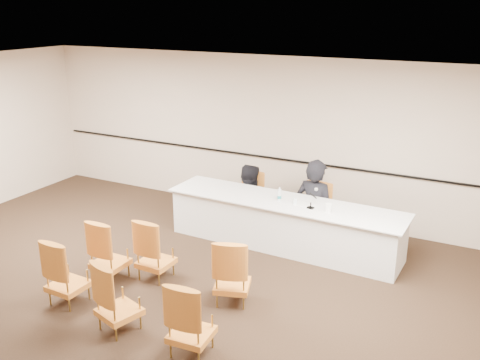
% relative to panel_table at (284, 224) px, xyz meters
% --- Properties ---
extents(floor, '(10.00, 10.00, 0.00)m').
position_rel_panel_table_xyz_m(floor, '(-0.91, -2.64, -0.40)').
color(floor, black).
rests_on(floor, ground).
extents(ceiling, '(10.00, 10.00, 0.00)m').
position_rel_panel_table_xyz_m(ceiling, '(-0.91, -2.64, 2.60)').
color(ceiling, white).
rests_on(ceiling, ground).
extents(wall_back, '(10.00, 0.04, 3.00)m').
position_rel_panel_table_xyz_m(wall_back, '(-0.91, 1.36, 1.10)').
color(wall_back, beige).
rests_on(wall_back, ground).
extents(wall_rail, '(9.80, 0.04, 0.03)m').
position_rel_panel_table_xyz_m(wall_rail, '(-0.91, 1.32, 0.70)').
color(wall_rail, black).
rests_on(wall_rail, wall_back).
extents(panel_table, '(4.03, 1.02, 0.80)m').
position_rel_panel_table_xyz_m(panel_table, '(0.00, 0.00, 0.00)').
color(panel_table, white).
rests_on(panel_table, ground).
extents(panelist_main, '(0.79, 0.58, 1.98)m').
position_rel_panel_table_xyz_m(panelist_main, '(0.33, 0.58, 0.02)').
color(panelist_main, black).
rests_on(panelist_main, ground).
extents(panelist_main_chair, '(0.51, 0.51, 0.95)m').
position_rel_panel_table_xyz_m(panelist_main_chair, '(0.33, 0.58, 0.07)').
color(panelist_main_chair, orange).
rests_on(panelist_main_chair, ground).
extents(panelist_second, '(0.95, 0.83, 1.67)m').
position_rel_panel_table_xyz_m(panelist_second, '(-0.97, 0.61, -0.10)').
color(panelist_second, black).
rests_on(panelist_second, ground).
extents(panelist_second_chair, '(0.51, 0.51, 0.95)m').
position_rel_panel_table_xyz_m(panelist_second_chair, '(-0.97, 0.61, 0.07)').
color(panelist_second_chair, orange).
rests_on(panelist_second_chair, ground).
extents(papers, '(0.30, 0.22, 0.00)m').
position_rel_panel_table_xyz_m(papers, '(0.36, -0.00, 0.40)').
color(papers, white).
rests_on(papers, panel_table).
extents(microphone, '(0.14, 0.23, 0.31)m').
position_rel_panel_table_xyz_m(microphone, '(0.50, -0.11, 0.56)').
color(microphone, black).
rests_on(microphone, panel_table).
extents(water_bottle, '(0.07, 0.07, 0.23)m').
position_rel_panel_table_xyz_m(water_bottle, '(-0.08, -0.02, 0.52)').
color(water_bottle, '#177780').
rests_on(water_bottle, panel_table).
extents(drinking_glass, '(0.08, 0.08, 0.10)m').
position_rel_panel_table_xyz_m(drinking_glass, '(0.21, -0.05, 0.45)').
color(drinking_glass, white).
rests_on(drinking_glass, panel_table).
extents(coffee_cup, '(0.12, 0.12, 0.14)m').
position_rel_panel_table_xyz_m(coffee_cup, '(0.80, -0.14, 0.47)').
color(coffee_cup, white).
rests_on(coffee_cup, panel_table).
extents(aud_chair_front_left, '(0.51, 0.51, 0.95)m').
position_rel_panel_table_xyz_m(aud_chair_front_left, '(-1.82, -2.21, 0.07)').
color(aud_chair_front_left, orange).
rests_on(aud_chair_front_left, ground).
extents(aud_chair_front_mid, '(0.51, 0.51, 0.95)m').
position_rel_panel_table_xyz_m(aud_chair_front_mid, '(-1.24, -1.88, 0.07)').
color(aud_chair_front_mid, orange).
rests_on(aud_chair_front_mid, ground).
extents(aud_chair_front_right, '(0.64, 0.64, 0.95)m').
position_rel_panel_table_xyz_m(aud_chair_front_right, '(0.08, -1.95, 0.07)').
color(aud_chair_front_right, orange).
rests_on(aud_chair_front_right, ground).
extents(aud_chair_back_left, '(0.51, 0.51, 0.95)m').
position_rel_panel_table_xyz_m(aud_chair_back_left, '(-1.89, -2.98, 0.07)').
color(aud_chair_back_left, orange).
rests_on(aud_chair_back_left, ground).
extents(aud_chair_back_mid, '(0.62, 0.62, 0.95)m').
position_rel_panel_table_xyz_m(aud_chair_back_mid, '(-0.86, -3.17, 0.07)').
color(aud_chair_back_mid, orange).
rests_on(aud_chair_back_mid, ground).
extents(aud_chair_back_right, '(0.54, 0.54, 0.95)m').
position_rel_panel_table_xyz_m(aud_chair_back_right, '(0.19, -3.16, 0.07)').
color(aud_chair_back_right, orange).
rests_on(aud_chair_back_right, ground).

